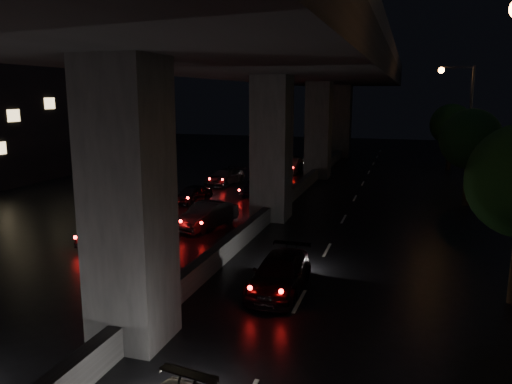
% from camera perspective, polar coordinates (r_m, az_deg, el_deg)
% --- Properties ---
extents(ground, '(120.00, 120.00, 0.00)m').
position_cam_1_polar(ground, '(24.00, -1.40, -5.80)').
color(ground, black).
rests_on(ground, ground).
extents(viaduct, '(12.00, 80.00, 10.50)m').
position_cam_1_polar(viaduct, '(27.78, 1.86, 13.92)').
color(viaduct, '#313033').
rests_on(viaduct, ground).
extents(median_barrier, '(0.45, 70.00, 0.85)m').
position_cam_1_polar(median_barrier, '(28.51, 1.76, -2.18)').
color(median_barrier, '#313033').
rests_on(median_barrier, ground).
extents(building_left, '(12.00, 24.00, 11.00)m').
position_cam_1_polar(building_left, '(50.29, -26.28, 8.30)').
color(building_left, black).
rests_on(building_left, ground).
extents(tree_c, '(3.80, 3.80, 6.12)m').
position_cam_1_polar(tree_c, '(34.11, 23.32, 5.54)').
color(tree_c, black).
rests_on(tree_c, ground).
extents(tree_d, '(3.80, 3.80, 6.12)m').
position_cam_1_polar(tree_d, '(50.00, 21.41, 7.17)').
color(tree_d, black).
rests_on(tree_d, ground).
extents(streetlight_far, '(2.52, 0.44, 9.00)m').
position_cam_1_polar(streetlight_far, '(39.98, 22.53, 8.38)').
color(streetlight_far, '#2D2D33').
rests_on(streetlight_far, ground).
extents(car_3, '(1.80, 4.36, 1.26)m').
position_cam_1_polar(car_3, '(18.22, 2.73, -9.30)').
color(car_3, black).
rests_on(car_3, ground).
extents(car_4, '(1.29, 3.42, 1.12)m').
position_cam_1_polar(car_4, '(24.96, -16.79, -4.28)').
color(car_4, '#232426').
rests_on(car_4, ground).
extents(car_5, '(2.37, 4.28, 1.34)m').
position_cam_1_polar(car_5, '(26.59, -5.66, -2.67)').
color(car_5, black).
rests_on(car_5, ground).
extents(car_6, '(1.95, 3.54, 1.14)m').
position_cam_1_polar(car_6, '(32.83, -7.31, -0.23)').
color(car_6, black).
rests_on(car_6, ground).
extents(car_7, '(2.41, 4.48, 1.24)m').
position_cam_1_polar(car_7, '(39.15, -3.61, 1.74)').
color(car_7, black).
rests_on(car_7, ground).
extents(car_8, '(1.80, 3.28, 1.06)m').
position_cam_1_polar(car_8, '(34.95, -0.41, 0.48)').
color(car_8, black).
rests_on(car_8, ground).
extents(car_9, '(1.39, 3.98, 1.31)m').
position_cam_1_polar(car_9, '(45.15, 4.09, 3.04)').
color(car_9, '#58514C').
rests_on(car_9, ground).
extents(car_10, '(2.91, 4.99, 1.30)m').
position_cam_1_polar(car_10, '(46.68, 4.06, 3.30)').
color(car_10, black).
rests_on(car_10, ground).
extents(car_11, '(1.95, 4.02, 1.10)m').
position_cam_1_polar(car_11, '(49.38, 1.64, 3.63)').
color(car_11, black).
rests_on(car_11, ground).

